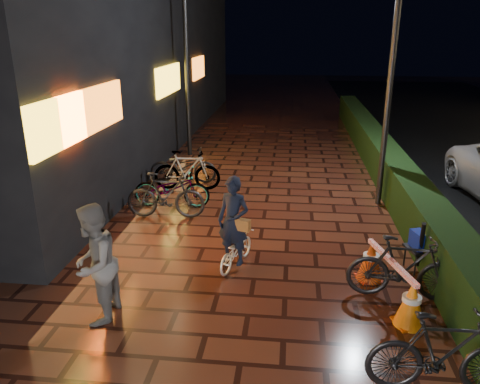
# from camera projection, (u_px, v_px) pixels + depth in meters

# --- Properties ---
(ground) EXTENTS (80.00, 80.00, 0.00)m
(ground) POSITION_uv_depth(u_px,v_px,m) (248.00, 315.00, 7.17)
(ground) COLOR #381911
(ground) RESTS_ON ground
(hedge) EXTENTS (0.70, 20.00, 1.00)m
(hedge) POSITION_uv_depth(u_px,v_px,m) (381.00, 156.00, 14.16)
(hedge) COLOR black
(hedge) RESTS_ON ground
(bystander_person) EXTENTS (0.70, 0.90, 1.83)m
(bystander_person) POSITION_uv_depth(u_px,v_px,m) (94.00, 264.00, 6.79)
(bystander_person) COLOR #575759
(bystander_person) RESTS_ON ground
(storefront_block) EXTENTS (12.09, 22.00, 9.00)m
(storefront_block) POSITION_uv_depth(u_px,v_px,m) (25.00, 19.00, 17.46)
(storefront_block) COLOR black
(storefront_block) RESTS_ON ground
(lamp_post_hedge) EXTENTS (0.50, 0.18, 5.25)m
(lamp_post_hedge) POSITION_uv_depth(u_px,v_px,m) (390.00, 87.00, 10.82)
(lamp_post_hedge) COLOR black
(lamp_post_hedge) RESTS_ON ground
(lamp_post_sf) EXTENTS (0.54, 0.16, 5.66)m
(lamp_post_sf) POSITION_uv_depth(u_px,v_px,m) (187.00, 62.00, 15.41)
(lamp_post_sf) COLOR black
(lamp_post_sf) RESTS_ON ground
(cyclist) EXTENTS (0.80, 1.29, 1.74)m
(cyclist) POSITION_uv_depth(u_px,v_px,m) (234.00, 235.00, 8.43)
(cyclist) COLOR white
(cyclist) RESTS_ON ground
(traffic_barrier) EXTENTS (0.88, 1.80, 0.73)m
(traffic_barrier) POSITION_uv_depth(u_px,v_px,m) (389.00, 280.00, 7.46)
(traffic_barrier) COLOR orange
(traffic_barrier) RESTS_ON ground
(cart_assembly) EXTENTS (0.68, 0.73, 1.08)m
(cart_assembly) POSITION_uv_depth(u_px,v_px,m) (424.00, 242.00, 8.35)
(cart_assembly) COLOR black
(cart_assembly) RESTS_ON ground
(parked_bikes_storefront) EXTENTS (2.11, 3.32, 1.09)m
(parked_bikes_storefront) POSITION_uv_depth(u_px,v_px,m) (177.00, 179.00, 12.00)
(parked_bikes_storefront) COLOR black
(parked_bikes_storefront) RESTS_ON ground
(parked_bikes_hedge) EXTENTS (1.84, 2.69, 1.09)m
(parked_bikes_hedge) POSITION_uv_depth(u_px,v_px,m) (421.00, 304.00, 6.47)
(parked_bikes_hedge) COLOR black
(parked_bikes_hedge) RESTS_ON ground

